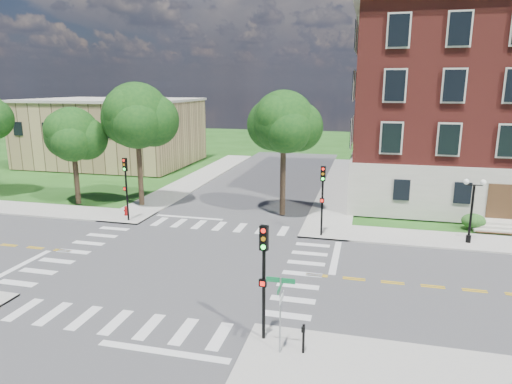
% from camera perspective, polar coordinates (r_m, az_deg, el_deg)
% --- Properties ---
extents(ground, '(160.00, 160.00, 0.00)m').
position_cam_1_polar(ground, '(27.51, -9.38, -8.66)').
color(ground, '#1D4914').
rests_on(ground, ground).
extents(road_ew, '(90.00, 12.00, 0.01)m').
position_cam_1_polar(road_ew, '(27.51, -9.39, -8.65)').
color(road_ew, '#3D3D3F').
rests_on(road_ew, ground).
extents(road_ns, '(12.00, 90.00, 0.01)m').
position_cam_1_polar(road_ns, '(27.51, -9.39, -8.65)').
color(road_ns, '#3D3D3F').
rests_on(road_ns, ground).
extents(sidewalk_ne, '(34.00, 34.00, 0.12)m').
position_cam_1_polar(sidewalk_ne, '(40.37, 20.57, -2.13)').
color(sidewalk_ne, '#9E9B93').
rests_on(sidewalk_ne, ground).
extents(sidewalk_nw, '(34.00, 34.00, 0.12)m').
position_cam_1_polar(sidewalk_nw, '(47.59, -19.24, 0.23)').
color(sidewalk_nw, '#9E9B93').
rests_on(sidewalk_nw, ground).
extents(crosswalk_east, '(2.20, 10.20, 0.02)m').
position_cam_1_polar(crosswalk_east, '(25.69, 5.80, -10.17)').
color(crosswalk_east, silver).
rests_on(crosswalk_east, ground).
extents(stop_bar_east, '(0.40, 5.50, 0.00)m').
position_cam_1_polar(stop_bar_east, '(28.32, 9.91, -8.03)').
color(stop_bar_east, silver).
rests_on(stop_bar_east, ground).
extents(secondary_building, '(20.40, 15.40, 8.30)m').
position_cam_1_polar(secondary_building, '(62.68, -17.41, 7.26)').
color(secondary_building, olive).
rests_on(secondary_building, ground).
extents(tree_b, '(4.52, 4.52, 8.29)m').
position_cam_1_polar(tree_b, '(41.60, -21.97, 6.70)').
color(tree_b, '#2F2317').
rests_on(tree_b, ground).
extents(tree_c, '(5.45, 5.45, 10.32)m').
position_cam_1_polar(tree_c, '(39.29, -14.68, 9.18)').
color(tree_c, '#2F2317').
rests_on(tree_c, ground).
extents(tree_d, '(4.77, 4.77, 9.72)m').
position_cam_1_polar(tree_d, '(35.12, 3.47, 8.72)').
color(tree_d, '#2F2317').
rests_on(tree_d, ground).
extents(traffic_signal_se, '(0.36, 0.41, 4.80)m').
position_cam_1_polar(traffic_signal_se, '(18.13, 0.98, -9.47)').
color(traffic_signal_se, black).
rests_on(traffic_signal_se, ground).
extents(traffic_signal_ne, '(0.33, 0.36, 4.80)m').
position_cam_1_polar(traffic_signal_ne, '(30.93, 8.32, 0.04)').
color(traffic_signal_ne, black).
rests_on(traffic_signal_ne, ground).
extents(traffic_signal_nw, '(0.37, 0.44, 4.80)m').
position_cam_1_polar(traffic_signal_nw, '(35.44, -15.96, 1.35)').
color(traffic_signal_nw, black).
rests_on(traffic_signal_nw, ground).
extents(twin_lamp_west, '(1.36, 0.36, 4.23)m').
position_cam_1_polar(twin_lamp_west, '(32.46, 25.38, -1.71)').
color(twin_lamp_west, black).
rests_on(twin_lamp_west, ground).
extents(street_sign_pole, '(1.10, 1.10, 3.10)m').
position_cam_1_polar(street_sign_pole, '(17.60, 3.09, -13.37)').
color(street_sign_pole, gray).
rests_on(street_sign_pole, ground).
extents(push_button_post, '(0.14, 0.21, 1.20)m').
position_cam_1_polar(push_button_post, '(18.35, 5.94, -17.60)').
color(push_button_post, black).
rests_on(push_button_post, ground).
extents(fire_hydrant, '(0.35, 0.35, 0.75)m').
position_cam_1_polar(fire_hydrant, '(37.47, -15.93, -2.30)').
color(fire_hydrant, maroon).
rests_on(fire_hydrant, ground).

